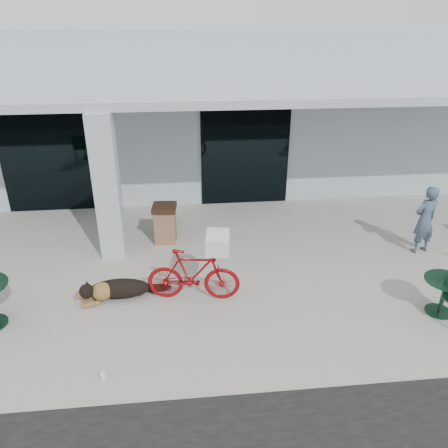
{
  "coord_description": "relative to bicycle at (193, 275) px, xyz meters",
  "views": [
    {
      "loc": [
        0.04,
        -6.43,
        4.76
      ],
      "look_at": [
        0.86,
        1.47,
        1.0
      ],
      "focal_mm": 35.0,
      "sensor_mm": 36.0,
      "label": 1
    }
  ],
  "objects": [
    {
      "name": "laundry_basket",
      "position": [
        0.45,
        -0.06,
        0.67
      ],
      "size": [
        0.48,
        0.6,
        0.32
      ],
      "primitive_type": "cube",
      "rotation": [
        0.0,
        0.0,
        1.43
      ],
      "color": "white",
      "rests_on": "bicycle"
    },
    {
      "name": "ground",
      "position": [
        -0.19,
        -0.4,
        -0.51
      ],
      "size": [
        80.0,
        80.0,
        0.0
      ],
      "primitive_type": "plane",
      "color": "#A6A39D",
      "rests_on": "ground"
    },
    {
      "name": "overhang",
      "position": [
        -0.19,
        3.2,
        2.7
      ],
      "size": [
        22.0,
        2.8,
        0.18
      ],
      "primitive_type": "cube",
      "color": "#B2BFC9",
      "rests_on": "column"
    },
    {
      "name": "storefront_glass_right",
      "position": [
        1.61,
        4.58,
        0.84
      ],
      "size": [
        2.4,
        0.06,
        2.7
      ],
      "primitive_type": "cube",
      "color": "black",
      "rests_on": "ground"
    },
    {
      "name": "column",
      "position": [
        -1.69,
        1.9,
        1.05
      ],
      "size": [
        0.5,
        0.5,
        3.12
      ],
      "primitive_type": "cube",
      "color": "#B2BFC9",
      "rests_on": "ground"
    },
    {
      "name": "bicycle",
      "position": [
        0.0,
        0.0,
        0.0
      ],
      "size": [
        1.76,
        0.72,
        1.02
      ],
      "primitive_type": "imported",
      "rotation": [
        0.0,
        0.0,
        1.43
      ],
      "color": "maroon",
      "rests_on": "ground"
    },
    {
      "name": "storefront_glass_left",
      "position": [
        -3.39,
        4.58,
        0.84
      ],
      "size": [
        2.8,
        0.06,
        2.7
      ],
      "primitive_type": "cube",
      "color": "black",
      "rests_on": "ground"
    },
    {
      "name": "cup_near_dog",
      "position": [
        -1.4,
        -1.9,
        -0.46
      ],
      "size": [
        0.1,
        0.1,
        0.11
      ],
      "primitive_type": "cylinder",
      "rotation": [
        0.0,
        0.0,
        0.15
      ],
      "color": "white",
      "rests_on": "ground"
    },
    {
      "name": "trash_receptacle",
      "position": [
        -0.56,
        2.4,
        -0.06
      ],
      "size": [
        0.57,
        0.57,
        0.91
      ],
      "primitive_type": null,
      "rotation": [
        0.0,
        0.0,
        -0.08
      ],
      "color": "#896047",
      "rests_on": "ground"
    },
    {
      "name": "building",
      "position": [
        -0.19,
        8.1,
        1.74
      ],
      "size": [
        22.0,
        7.0,
        4.5
      ],
      "primitive_type": "cube",
      "color": "#B2BFC9",
      "rests_on": "ground"
    },
    {
      "name": "cafe_table_far",
      "position": [
        4.33,
        -0.88,
        -0.17
      ],
      "size": [
        0.83,
        0.83,
        0.68
      ],
      "primitive_type": null,
      "rotation": [
        0.0,
        0.0,
        0.16
      ],
      "color": "#133722",
      "rests_on": "ground"
    },
    {
      "name": "dog",
      "position": [
        -1.38,
        0.17,
        -0.3
      ],
      "size": [
        1.35,
        0.79,
        0.43
      ],
      "primitive_type": null,
      "rotation": [
        0.0,
        0.0,
        0.3
      ],
      "color": "black",
      "rests_on": "ground"
    },
    {
      "name": "person",
      "position": [
        5.11,
        1.31,
        0.26
      ],
      "size": [
        0.64,
        0.5,
        1.55
      ],
      "primitive_type": "imported",
      "rotation": [
        0.0,
        0.0,
        3.4
      ],
      "color": "#40536B",
      "rests_on": "ground"
    }
  ]
}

